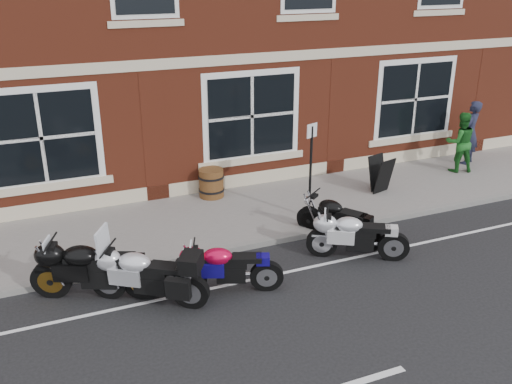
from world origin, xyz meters
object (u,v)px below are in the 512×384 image
moto_sport_red (226,265)px  moto_sport_silver (356,234)px  moto_naked_black (338,218)px  moto_touring_silver (145,272)px  moto_sport_black (94,267)px  a_board_sign (381,174)px  pedestrian_right (460,142)px  pedestrian_left (470,133)px  parking_sign (311,164)px  barrel_planter (211,183)px

moto_sport_red → moto_sport_silver: moto_sport_silver is taller
moto_sport_silver → moto_naked_black: bearing=24.5°
moto_touring_silver → moto_naked_black: (4.30, 0.80, -0.06)m
moto_sport_black → a_board_sign: size_ratio=2.40×
moto_naked_black → pedestrian_right: pedestrian_right is taller
moto_sport_black → pedestrian_left: 11.42m
moto_touring_silver → pedestrian_right: size_ratio=1.11×
moto_sport_silver → a_board_sign: bearing=-12.0°
parking_sign → moto_touring_silver: bearing=-176.7°
moto_naked_black → moto_sport_black: bearing=152.0°
moto_sport_black → moto_sport_silver: 5.04m
a_board_sign → moto_sport_red: bearing=-167.4°
moto_touring_silver → moto_sport_black: bearing=92.7°
pedestrian_left → barrel_planter: bearing=-31.8°
pedestrian_left → a_board_sign: pedestrian_left is taller
moto_sport_silver → moto_naked_black: size_ratio=1.01×
pedestrian_left → parking_sign: parking_sign is taller
moto_sport_red → barrel_planter: bearing=6.5°
moto_sport_red → pedestrian_right: pedestrian_right is taller
moto_sport_red → barrel_planter: size_ratio=2.64×
pedestrian_right → parking_sign: (-5.29, -1.17, 0.43)m
moto_naked_black → a_board_sign: size_ratio=1.97×
pedestrian_right → parking_sign: bearing=30.8°
barrel_planter → a_board_sign: bearing=-18.1°
moto_sport_red → moto_sport_silver: (2.80, 0.16, 0.02)m
moto_sport_red → pedestrian_left: bearing=-45.7°
moto_touring_silver → moto_sport_silver: moto_touring_silver is taller
moto_sport_black → barrel_planter: moto_sport_black is taller
moto_sport_black → pedestrian_right: (10.27, 2.57, 0.35)m
a_board_sign → barrel_planter: 4.28m
barrel_planter → parking_sign: parking_sign is taller
moto_sport_red → a_board_sign: 5.88m
pedestrian_right → barrel_planter: pedestrian_right is taller
pedestrian_right → a_board_sign: size_ratio=1.83×
pedestrian_left → parking_sign: 6.24m
moto_touring_silver → barrel_planter: moto_touring_silver is taller
moto_sport_black → pedestrian_left: (11.01, 3.01, 0.43)m
moto_touring_silver → moto_naked_black: bearing=-44.7°
moto_touring_silver → pedestrian_right: bearing=-37.3°
moto_touring_silver → moto_sport_red: 1.43m
moto_sport_black → pedestrian_left: pedestrian_left is taller
pedestrian_right → pedestrian_left: bearing=-131.1°
moto_touring_silver → pedestrian_left: 10.81m
moto_sport_black → moto_naked_black: size_ratio=1.22×
moto_touring_silver → parking_sign: 4.67m
moto_touring_silver → moto_sport_black: (-0.79, 0.49, 0.02)m
moto_sport_silver → parking_sign: parking_sign is taller
moto_sport_silver → a_board_sign: (2.38, 2.63, 0.05)m
moto_sport_red → moto_naked_black: size_ratio=1.04×
parking_sign → pedestrian_left: bearing=-6.1°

